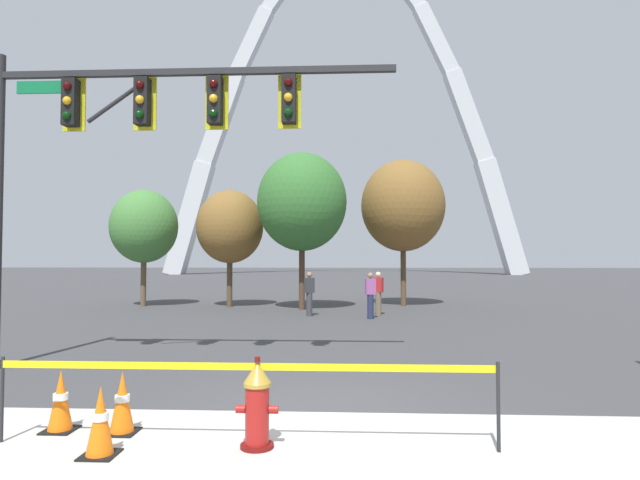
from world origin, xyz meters
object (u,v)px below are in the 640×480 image
Objects in this scene: traffic_cone_by_hydrant at (61,401)px; monument_arch at (343,125)px; fire_hydrant at (257,405)px; traffic_cone_curb_edge at (100,422)px; pedestrian_walking_left at (378,293)px; pedestrian_standing_center at (309,293)px; traffic_cone_mid_sidewalk at (122,403)px; traffic_signal_gantry at (120,136)px; pedestrian_walking_right at (370,295)px.

traffic_cone_by_hydrant is 0.02× the size of monument_arch.
fire_hydrant is 0.02× the size of monument_arch.
monument_arch reaches higher than traffic_cone_curb_edge.
pedestrian_walking_left is (1.63, -51.46, -19.45)m from monument_arch.
monument_arch is (0.51, 65.21, 19.80)m from fire_hydrant.
traffic_cone_by_hydrant is at bearing -99.13° from pedestrian_standing_center.
traffic_cone_mid_sidewalk and traffic_cone_curb_edge have the same top height.
pedestrian_standing_center is (2.95, 9.32, -3.59)m from traffic_signal_gantry.
traffic_signal_gantry is 0.16× the size of monument_arch.
traffic_cone_mid_sidewalk is at bearing -95.75° from pedestrian_standing_center.
pedestrian_walking_left is at bearing 60.82° from traffic_signal_gantry.
traffic_cone_by_hydrant is at bearing 177.13° from traffic_cone_mid_sidewalk.
traffic_signal_gantry is at bearing 111.86° from traffic_cone_curb_edge.
traffic_cone_mid_sidewalk is at bearing -91.93° from monument_arch.
traffic_cone_curb_edge is at bearing -104.86° from pedestrian_walking_left.
traffic_cone_by_hydrant is (-2.44, 0.43, -0.11)m from fire_hydrant.
pedestrian_standing_center is (1.30, 12.90, 0.46)m from traffic_cone_mid_sidewalk.
traffic_signal_gantry reaches higher than traffic_cone_curb_edge.
traffic_cone_mid_sidewalk is (-1.67, 0.39, -0.11)m from fire_hydrant.
pedestrian_standing_center is (2.07, 12.86, 0.46)m from traffic_cone_by_hydrant.
traffic_cone_mid_sidewalk is 0.46× the size of pedestrian_walking_left.
pedestrian_standing_center is at bearing -169.75° from pedestrian_walking_left.
traffic_cone_mid_sidewalk is 13.90m from pedestrian_walking_left.
traffic_cone_curb_edge is 6.15m from traffic_signal_gantry.
traffic_signal_gantry is 4.92× the size of pedestrian_walking_left.
pedestrian_standing_center is at bearing 91.60° from fire_hydrant.
fire_hydrant is at bearing -90.45° from monument_arch.
monument_arch reaches higher than traffic_signal_gantry.
traffic_signal_gantry is 10.41m from pedestrian_standing_center.
traffic_cone_by_hydrant is at bearing 169.97° from fire_hydrant.
pedestrian_walking_right is (4.24, 12.11, 0.46)m from traffic_cone_by_hydrant.
pedestrian_standing_center is at bearing 80.87° from traffic_cone_by_hydrant.
fire_hydrant is 1.72m from traffic_cone_mid_sidewalk.
monument_arch is at bearing 87.39° from traffic_cone_by_hydrant.
pedestrian_standing_center is at bearing 72.45° from traffic_signal_gantry.
fire_hydrant is at bearing -13.23° from traffic_cone_mid_sidewalk.
monument_arch is (2.95, 64.77, 19.91)m from traffic_cone_by_hydrant.
fire_hydrant is 2.48m from traffic_cone_by_hydrant.
pedestrian_standing_center and pedestrian_walking_right have the same top height.
fire_hydrant is 1.63m from traffic_cone_curb_edge.
traffic_cone_curb_edge is 13.68m from pedestrian_standing_center.
fire_hydrant is 0.62× the size of pedestrian_standing_center.
pedestrian_walking_right is at bearing 75.23° from traffic_cone_curb_edge.
traffic_cone_mid_sidewalk is 0.72m from traffic_cone_curb_edge.
traffic_cone_mid_sidewalk is at bearing -65.30° from traffic_signal_gantry.
fire_hydrant is 0.62× the size of pedestrian_walking_left.
fire_hydrant is 12.67m from pedestrian_walking_right.
monument_arch is at bearing 89.55° from fire_hydrant.
traffic_cone_by_hydrant is 1.00× the size of traffic_cone_curb_edge.
pedestrian_walking_left reaches higher than traffic_cone_curb_edge.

